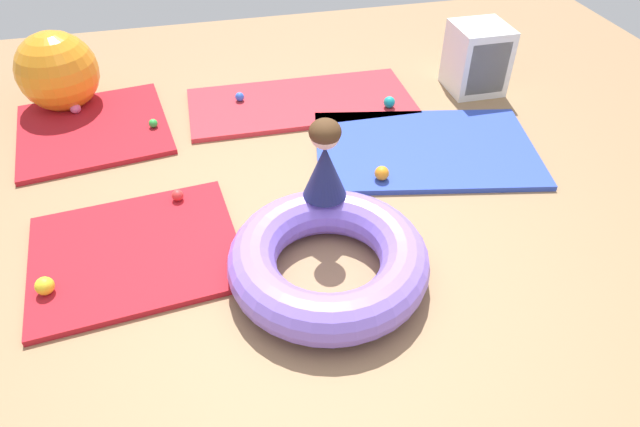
{
  "coord_description": "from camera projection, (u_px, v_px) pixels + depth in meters",
  "views": [
    {
      "loc": [
        -0.48,
        -2.12,
        2.32
      ],
      "look_at": [
        0.08,
        0.2,
        0.31
      ],
      "focal_mm": 31.35,
      "sensor_mm": 36.0,
      "label": 1
    }
  ],
  "objects": [
    {
      "name": "play_ball_yellow",
      "position": [
        45.0,
        286.0,
        3.0
      ],
      "size": [
        0.1,
        0.1,
        0.1
      ],
      "primitive_type": "sphere",
      "color": "yellow",
      "rests_on": "gym_mat_far_left"
    },
    {
      "name": "play_ball_pink",
      "position": [
        75.0,
        108.0,
        4.47
      ],
      "size": [
        0.08,
        0.08,
        0.08
      ],
      "primitive_type": "sphere",
      "color": "pink",
      "rests_on": "gym_mat_far_right"
    },
    {
      "name": "gym_mat_far_left",
      "position": [
        136.0,
        252.0,
        3.3
      ],
      "size": [
        1.28,
        1.12,
        0.04
      ],
      "primitive_type": "cube",
      "rotation": [
        0.0,
        0.0,
        0.1
      ],
      "color": "#B21923",
      "rests_on": "ground"
    },
    {
      "name": "inflatable_cushion",
      "position": [
        328.0,
        261.0,
        3.08
      ],
      "size": [
        1.12,
        1.12,
        0.27
      ],
      "primitive_type": "torus",
      "color": "#8466E0",
      "rests_on": "ground"
    },
    {
      "name": "storage_cube",
      "position": [
        478.0,
        59.0,
        4.71
      ],
      "size": [
        0.44,
        0.44,
        0.56
      ],
      "color": "white",
      "rests_on": "ground"
    },
    {
      "name": "gym_mat_near_left",
      "position": [
        301.0,
        103.0,
        4.67
      ],
      "size": [
        1.85,
        0.85,
        0.04
      ],
      "primitive_type": "cube",
      "rotation": [
        0.0,
        0.0,
        -0.01
      ],
      "color": "red",
      "rests_on": "ground"
    },
    {
      "name": "play_ball_blue",
      "position": [
        240.0,
        97.0,
        4.63
      ],
      "size": [
        0.07,
        0.07,
        0.07
      ],
      "primitive_type": "sphere",
      "color": "blue",
      "rests_on": "gym_mat_near_left"
    },
    {
      "name": "gym_mat_near_right",
      "position": [
        425.0,
        149.0,
        4.14
      ],
      "size": [
        1.78,
        1.34,
        0.04
      ],
      "primitive_type": "cube",
      "rotation": [
        0.0,
        0.0,
        -0.2
      ],
      "color": "#2D47B7",
      "rests_on": "ground"
    },
    {
      "name": "play_ball_green",
      "position": [
        153.0,
        123.0,
        4.31
      ],
      "size": [
        0.07,
        0.07,
        0.07
      ],
      "primitive_type": "sphere",
      "color": "green",
      "rests_on": "gym_mat_far_right"
    },
    {
      "name": "play_ball_red",
      "position": [
        178.0,
        195.0,
        3.62
      ],
      "size": [
        0.08,
        0.08,
        0.08
      ],
      "primitive_type": "sphere",
      "color": "red",
      "rests_on": "gym_mat_far_left"
    },
    {
      "name": "gym_mat_far_right",
      "position": [
        94.0,
        129.0,
        4.35
      ],
      "size": [
        1.25,
        1.27,
        0.04
      ],
      "primitive_type": "cube",
      "rotation": [
        0.0,
        0.0,
        0.14
      ],
      "color": "#B21923",
      "rests_on": "ground"
    },
    {
      "name": "exercise_ball_large",
      "position": [
        58.0,
        71.0,
        4.45
      ],
      "size": [
        0.63,
        0.63,
        0.63
      ],
      "primitive_type": "sphere",
      "color": "orange",
      "rests_on": "ground"
    },
    {
      "name": "child_in_navy",
      "position": [
        325.0,
        160.0,
        3.16
      ],
      "size": [
        0.36,
        0.36,
        0.5
      ],
      "rotation": [
        0.0,
        0.0,
        0.97
      ],
      "color": "navy",
      "rests_on": "inflatable_cushion"
    },
    {
      "name": "play_ball_teal",
      "position": [
        389.0,
        102.0,
        4.54
      ],
      "size": [
        0.09,
        0.09,
        0.09
      ],
      "primitive_type": "sphere",
      "color": "teal",
      "rests_on": "gym_mat_near_left"
    },
    {
      "name": "ground_plane",
      "position": [
        315.0,
        280.0,
        3.15
      ],
      "size": [
        8.0,
        8.0,
        0.0
      ],
      "primitive_type": "plane",
      "color": "#93704C"
    },
    {
      "name": "play_ball_orange",
      "position": [
        382.0,
        173.0,
        3.78
      ],
      "size": [
        0.1,
        0.1,
        0.1
      ],
      "primitive_type": "sphere",
      "color": "orange",
      "rests_on": "gym_mat_near_right"
    }
  ]
}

